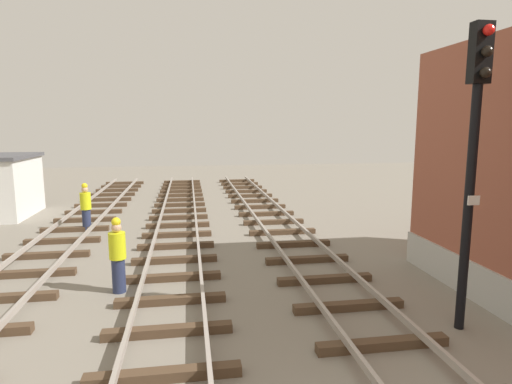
{
  "coord_description": "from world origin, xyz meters",
  "views": [
    {
      "loc": [
        -2.53,
        -3.45,
        4.05
      ],
      "look_at": [
        -0.27,
        10.72,
        1.8
      ],
      "focal_mm": 29.92,
      "sensor_mm": 36.0,
      "label": 1
    }
  ],
  "objects": [
    {
      "name": "track_worker_distant",
      "position": [
        -6.45,
        13.46,
        0.93
      ],
      "size": [
        0.4,
        0.4,
        1.87
      ],
      "color": "#262D4C",
      "rests_on": "ground"
    },
    {
      "name": "signal_mast",
      "position": [
        2.79,
        3.87,
        3.67
      ],
      "size": [
        0.36,
        0.4,
        5.9
      ],
      "color": "black",
      "rests_on": "ground"
    },
    {
      "name": "track_worker_foreground",
      "position": [
        -4.27,
        6.91,
        0.93
      ],
      "size": [
        0.4,
        0.4,
        1.87
      ],
      "color": "#262D4C",
      "rests_on": "ground"
    }
  ]
}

